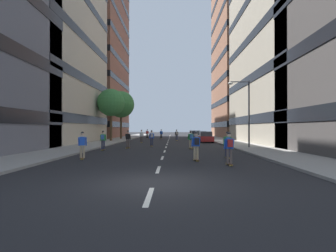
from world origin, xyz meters
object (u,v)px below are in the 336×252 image
object	(u,v)px
skater_2	(161,134)
skater_6	(142,136)
parked_car_near	(206,137)
parked_car_mid	(196,135)
street_tree_near	(111,103)
skater_3	(228,143)
streetlamp_right	(245,106)
skater_1	(82,144)
skater_0	(229,146)
skater_8	(191,138)
skater_11	(152,137)
street_tree_mid	(121,105)
skater_9	(128,138)
skater_7	(103,139)
parked_car_far	(201,136)
skater_4	(147,133)
skater_10	(196,144)
skater_5	(177,134)

from	to	relation	value
skater_2	skater_6	size ratio (longest dim) A/B	1.00
parked_car_near	parked_car_mid	world-z (taller)	same
street_tree_near	skater_3	size ratio (longest dim) A/B	4.37
streetlamp_right	skater_1	bearing A→B (deg)	-144.99
parked_car_mid	skater_3	bearing A→B (deg)	-91.61
skater_0	skater_3	distance (m)	3.44
skater_1	skater_8	bearing A→B (deg)	49.15
skater_11	skater_3	bearing A→B (deg)	-62.28
street_tree_mid	skater_8	xyz separation A→B (m)	(11.01, -21.45, -5.22)
skater_6	skater_2	bearing A→B (deg)	80.94
streetlamp_right	skater_11	bearing A→B (deg)	162.17
skater_9	skater_7	bearing A→B (deg)	-125.90
skater_0	skater_1	bearing A→B (deg)	163.27
street_tree_near	skater_6	xyz separation A→B (m)	(4.97, -3.17, -4.84)
parked_car_near	parked_car_mid	size ratio (longest dim) A/B	1.00
skater_0	skater_9	distance (m)	14.12
street_tree_mid	skater_1	distance (m)	30.85
parked_car_far	skater_8	xyz separation A→B (m)	(-2.90, -18.27, 0.32)
skater_3	skater_4	distance (m)	35.65
parked_car_near	streetlamp_right	world-z (taller)	streetlamp_right
parked_car_far	streetlamp_right	size ratio (longest dim) A/B	0.68
skater_4	skater_6	size ratio (longest dim) A/B	1.00
parked_car_far	skater_0	world-z (taller)	skater_0
parked_car_near	skater_3	world-z (taller)	skater_3
skater_0	skater_8	world-z (taller)	same
streetlamp_right	skater_8	world-z (taller)	streetlamp_right
parked_car_mid	street_tree_near	world-z (taller)	street_tree_near
skater_7	skater_8	world-z (taller)	same
parked_car_near	streetlamp_right	distance (m)	12.34
skater_4	skater_10	world-z (taller)	same
skater_2	skater_10	distance (m)	33.71
street_tree_near	skater_11	distance (m)	13.46
streetlamp_right	skater_11	world-z (taller)	streetlamp_right
skater_1	skater_3	xyz separation A→B (m)	(9.46, 0.73, 0.03)
skater_1	parked_car_far	bearing A→B (deg)	68.82
skater_5	skater_0	bearing A→B (deg)	-85.23
street_tree_near	skater_11	size ratio (longest dim) A/B	4.37
skater_3	skater_4	xyz separation A→B (m)	(-8.67, 34.58, -0.03)
skater_0	skater_11	distance (m)	15.66
skater_0	street_tree_near	bearing A→B (deg)	115.99
skater_5	skater_10	bearing A→B (deg)	-88.34
parked_car_near	skater_5	size ratio (longest dim) A/B	2.47
skater_1	skater_7	world-z (taller)	same
parked_car_near	parked_car_mid	bearing A→B (deg)	90.00
parked_car_far	street_tree_mid	world-z (taller)	street_tree_mid
skater_5	skater_11	distance (m)	14.15
street_tree_near	skater_2	world-z (taller)	street_tree_near
street_tree_near	skater_1	size ratio (longest dim) A/B	4.37
skater_9	skater_10	distance (m)	11.66
skater_1	skater_9	size ratio (longest dim) A/B	1.00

